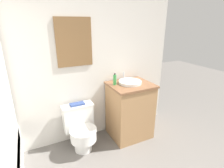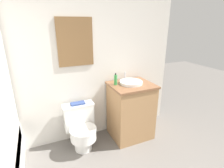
# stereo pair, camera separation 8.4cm
# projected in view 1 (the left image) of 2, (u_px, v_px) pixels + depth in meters

# --- Properties ---
(wall_back) EXTENTS (3.41, 0.07, 2.50)m
(wall_back) POSITION_uv_depth(u_px,v_px,m) (62.00, 59.00, 2.31)
(wall_back) COLOR silver
(wall_back) RESTS_ON ground_plane
(toilet) EXTENTS (0.44, 0.49, 0.62)m
(toilet) POSITION_uv_depth(u_px,v_px,m) (81.00, 128.00, 2.44)
(toilet) COLOR white
(toilet) RESTS_ON ground_plane
(vanity) EXTENTS (0.62, 0.54, 0.86)m
(vanity) POSITION_uv_depth(u_px,v_px,m) (130.00, 110.00, 2.69)
(vanity) COLOR #AD7F51
(vanity) RESTS_ON ground_plane
(sink) EXTENTS (0.33, 0.37, 0.13)m
(sink) POSITION_uv_depth(u_px,v_px,m) (130.00, 82.00, 2.56)
(sink) COLOR white
(sink) RESTS_ON vanity
(soap_bottle) EXTENTS (0.04, 0.04, 0.17)m
(soap_bottle) POSITION_uv_depth(u_px,v_px,m) (115.00, 80.00, 2.49)
(soap_bottle) COLOR green
(soap_bottle) RESTS_ON vanity
(book_on_tank) EXTENTS (0.20, 0.10, 0.02)m
(book_on_tank) POSITION_uv_depth(u_px,v_px,m) (77.00, 104.00, 2.43)
(book_on_tank) COLOR #33477F
(book_on_tank) RESTS_ON toilet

